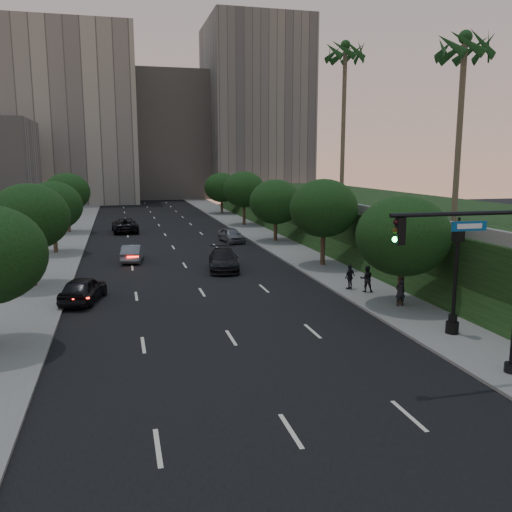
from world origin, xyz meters
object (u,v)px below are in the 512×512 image
object	(u,v)px
traffic_signal_mast	(494,284)
pedestrian_c	(350,277)
street_lamp	(455,281)
sedan_far_left	(125,225)
sedan_near_right	(224,260)
sedan_far_right	(231,235)
sedan_near_left	(83,289)
sedan_mid_left	(132,253)
pedestrian_b	(367,279)
pedestrian_a	(400,292)

from	to	relation	value
traffic_signal_mast	pedestrian_c	xyz separation A→B (m)	(0.63, 14.05, -2.74)
street_lamp	pedestrian_c	world-z (taller)	street_lamp
sedan_far_left	sedan_near_right	bearing A→B (deg)	103.02
sedan_far_left	sedan_far_right	world-z (taller)	sedan_far_left
sedan_near_left	sedan_mid_left	xyz separation A→B (m)	(3.09, 12.33, -0.07)
sedan_mid_left	street_lamp	bearing A→B (deg)	128.18
sedan_near_left	pedestrian_b	xyz separation A→B (m)	(16.76, -2.23, 0.19)
sedan_far_right	sedan_near_left	bearing A→B (deg)	-131.36
pedestrian_a	pedestrian_c	world-z (taller)	pedestrian_a
pedestrian_b	sedan_far_right	bearing A→B (deg)	-64.88
sedan_near_left	sedan_far_right	bearing A→B (deg)	-107.76
sedan_near_left	sedan_far_left	world-z (taller)	sedan_far_left
sedan_mid_left	pedestrian_b	world-z (taller)	pedestrian_b
traffic_signal_mast	sedan_near_right	distance (m)	23.43
sedan_near_left	pedestrian_b	bearing A→B (deg)	-173.09
sedan_near_right	pedestrian_b	size ratio (longest dim) A/B	3.27
sedan_mid_left	sedan_far_left	distance (m)	18.48
sedan_mid_left	pedestrian_b	size ratio (longest dim) A/B	2.61
sedan_mid_left	pedestrian_c	bearing A→B (deg)	140.31
sedan_near_left	sedan_mid_left	world-z (taller)	sedan_near_left
sedan_near_left	sedan_far_left	size ratio (longest dim) A/B	0.77
pedestrian_c	traffic_signal_mast	bearing A→B (deg)	57.55
sedan_mid_left	sedan_near_right	size ratio (longest dim) A/B	0.80
sedan_mid_left	pedestrian_a	size ratio (longest dim) A/B	2.68
traffic_signal_mast	sedan_far_right	distance (m)	36.15
sedan_near_right	sedan_far_right	bearing A→B (deg)	84.32
sedan_far_left	sedan_near_right	size ratio (longest dim) A/B	1.10
sedan_near_left	sedan_near_right	world-z (taller)	sedan_near_right
pedestrian_b	street_lamp	bearing A→B (deg)	107.95
sedan_near_left	sedan_mid_left	distance (m)	12.71
sedan_far_left	pedestrian_a	size ratio (longest dim) A/B	3.71
traffic_signal_mast	sedan_mid_left	size ratio (longest dim) A/B	1.65
traffic_signal_mast	sedan_far_left	size ratio (longest dim) A/B	1.19
pedestrian_a	sedan_far_right	bearing A→B (deg)	-76.30
pedestrian_c	sedan_near_right	bearing A→B (deg)	-82.62
traffic_signal_mast	sedan_mid_left	xyz separation A→B (m)	(-12.34, 27.73, -2.97)
traffic_signal_mast	pedestrian_b	size ratio (longest dim) A/B	4.31
sedan_near_right	pedestrian_b	bearing A→B (deg)	-44.37
sedan_mid_left	sedan_far_right	size ratio (longest dim) A/B	0.99
street_lamp	sedan_near_left	world-z (taller)	street_lamp
sedan_far_left	pedestrian_a	xyz separation A→B (m)	(14.34, -36.56, 0.13)
sedan_mid_left	sedan_far_left	xyz separation A→B (m)	(-0.32, 18.48, 0.12)
pedestrian_a	pedestrian_c	xyz separation A→B (m)	(-1.05, 4.41, -0.01)
sedan_near_left	traffic_signal_mast	bearing A→B (deg)	149.55
pedestrian_b	pedestrian_c	size ratio (longest dim) A/B	1.04
street_lamp	sedan_mid_left	distance (m)	26.99
sedan_far_left	pedestrian_b	size ratio (longest dim) A/B	3.61
sedan_near_right	pedestrian_c	xyz separation A→B (m)	(6.44, -8.46, 0.16)
street_lamp	pedestrian_b	size ratio (longest dim) A/B	3.46
sedan_mid_left	sedan_far_right	distance (m)	12.84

